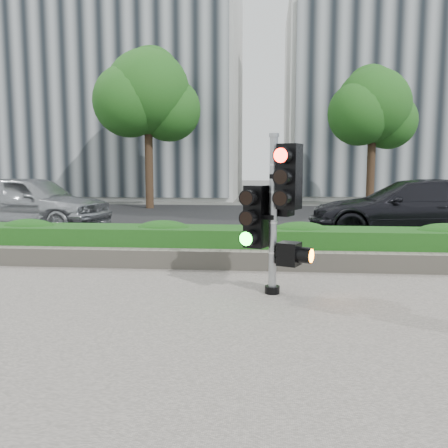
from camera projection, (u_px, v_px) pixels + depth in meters
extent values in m
plane|color=#51514C|center=(207.00, 298.00, 6.87)|extent=(120.00, 120.00, 0.00)
cube|color=#9E9389|center=(173.00, 371.00, 4.39)|extent=(16.00, 11.00, 0.03)
cube|color=black|center=(243.00, 220.00, 16.75)|extent=(60.00, 13.00, 0.02)
cube|color=gray|center=(226.00, 255.00, 9.97)|extent=(60.00, 0.25, 0.12)
cube|color=gray|center=(220.00, 260.00, 8.72)|extent=(12.00, 0.32, 0.34)
cube|color=#2E7825|center=(223.00, 245.00, 9.34)|extent=(12.00, 1.00, 0.68)
cube|color=#B7B7B2|center=(111.00, 76.00, 29.52)|extent=(16.00, 9.00, 15.00)
cube|color=#B7B7B2|center=(430.00, 101.00, 29.85)|extent=(18.00, 10.00, 12.00)
cylinder|color=black|center=(149.00, 164.00, 21.37)|extent=(0.36, 0.36, 4.03)
sphere|color=#204E16|center=(148.00, 92.00, 20.99)|extent=(3.74, 3.74, 3.74)
sphere|color=#204E16|center=(169.00, 109.00, 21.35)|extent=(2.88, 2.88, 2.88)
sphere|color=#204E16|center=(129.00, 101.00, 20.68)|extent=(3.17, 3.17, 3.17)
sphere|color=#204E16|center=(151.00, 75.00, 21.60)|extent=(2.59, 2.59, 2.59)
cylinder|color=black|center=(371.00, 169.00, 21.47)|extent=(0.36, 0.36, 3.58)
sphere|color=#204E16|center=(373.00, 106.00, 21.13)|extent=(3.33, 3.33, 3.33)
sphere|color=#204E16|center=(388.00, 121.00, 21.45)|extent=(2.56, 2.56, 2.56)
sphere|color=#204E16|center=(360.00, 114.00, 20.85)|extent=(2.82, 2.82, 2.82)
sphere|color=#204E16|center=(371.00, 90.00, 21.67)|extent=(2.30, 2.30, 2.30)
cylinder|color=black|center=(272.00, 290.00, 7.03)|extent=(0.22, 0.22, 0.11)
cylinder|color=gray|center=(273.00, 217.00, 6.90)|extent=(0.12, 0.12, 2.29)
cylinder|color=gray|center=(274.00, 135.00, 6.76)|extent=(0.15, 0.15, 0.06)
cube|color=#FF1107|center=(289.00, 177.00, 6.67)|extent=(0.38, 0.38, 0.92)
cube|color=#14E51E|center=(256.00, 216.00, 6.99)|extent=(0.38, 0.38, 0.92)
cube|color=black|center=(282.00, 195.00, 7.07)|extent=(0.38, 0.38, 0.63)
cube|color=orange|center=(289.00, 254.00, 6.87)|extent=(0.38, 0.38, 0.34)
imported|color=#9D9FA4|center=(31.00, 202.00, 14.32)|extent=(5.12, 2.89, 1.64)
imported|color=black|center=(411.00, 209.00, 12.53)|extent=(5.38, 2.25, 1.55)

